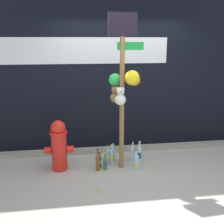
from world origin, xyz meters
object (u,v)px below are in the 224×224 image
object	(u,v)px
memorial_post	(123,76)
bottle_9	(136,162)
bottle_1	(108,156)
bottle_5	(100,161)
bottle_2	(105,163)
bottle_8	(133,153)
bottle_6	(113,154)
bottle_7	(98,162)
bottle_3	(139,154)
bottle_4	(111,157)
fire_hydrant	(59,145)
bottle_0	(121,156)

from	to	relation	value
memorial_post	bottle_9	bearing A→B (deg)	-29.91
bottle_1	bottle_5	distance (m)	0.23
bottle_2	bottle_8	xyz separation A→B (m)	(0.53, 0.29, 0.03)
bottle_6	bottle_9	bearing A→B (deg)	-47.68
bottle_8	bottle_7	bearing A→B (deg)	-155.64
bottle_3	bottle_8	bearing A→B (deg)	127.10
bottle_3	bottle_9	xyz separation A→B (m)	(-0.11, -0.25, -0.03)
bottle_6	bottle_7	world-z (taller)	bottle_7
bottle_2	bottle_6	distance (m)	0.34
bottle_5	bottle_8	xyz separation A→B (m)	(0.61, 0.19, 0.03)
bottle_2	bottle_7	distance (m)	0.13
bottle_4	fire_hydrant	bearing A→B (deg)	-177.42
bottle_0	memorial_post	bearing A→B (deg)	-89.54
bottle_1	bottle_3	size ratio (longest dim) A/B	0.81
fire_hydrant	bottle_4	bearing A→B (deg)	2.58
memorial_post	bottle_7	world-z (taller)	memorial_post
bottle_1	bottle_9	bearing A→B (deg)	-38.82
bottle_0	bottle_4	bearing A→B (deg)	-178.70
bottle_8	bottle_3	bearing A→B (deg)	-52.90
bottle_7	bottle_1	bearing A→B (deg)	51.68
memorial_post	bottle_0	distance (m)	1.41
bottle_4	bottle_8	xyz separation A→B (m)	(0.40, 0.13, 0.00)
bottle_5	bottle_8	world-z (taller)	bottle_8
bottle_5	bottle_9	distance (m)	0.62
bottle_2	bottle_6	world-z (taller)	bottle_6
bottle_1	bottle_4	bearing A→B (deg)	-69.05
bottle_0	bottle_6	world-z (taller)	bottle_0
bottle_4	bottle_7	size ratio (longest dim) A/B	1.01
bottle_6	bottle_5	bearing A→B (deg)	-144.10
memorial_post	bottle_8	distance (m)	1.45
fire_hydrant	bottle_6	distance (m)	0.99
fire_hydrant	bottle_5	bearing A→B (deg)	-1.50
bottle_0	bottle_2	world-z (taller)	bottle_0
fire_hydrant	bottle_1	bearing A→B (deg)	9.87
fire_hydrant	bottle_6	xyz separation A→B (m)	(0.93, 0.17, -0.29)
bottle_8	bottle_2	bearing A→B (deg)	-150.87
bottle_0	bottle_9	bearing A→B (deg)	-48.39
fire_hydrant	bottle_3	world-z (taller)	fire_hydrant
memorial_post	bottle_2	size ratio (longest dim) A/B	8.40
bottle_6	bottle_9	world-z (taller)	bottle_6
fire_hydrant	bottle_4	distance (m)	0.92
bottle_2	bottle_8	size ratio (longest dim) A/B	0.81
bottle_9	bottle_2	bearing A→B (deg)	171.61
bottle_2	bottle_7	world-z (taller)	bottle_7
bottle_5	bottle_7	world-z (taller)	bottle_7
bottle_4	bottle_6	distance (m)	0.14
bottle_3	bottle_4	xyz separation A→B (m)	(-0.49, -0.01, -0.02)
bottle_1	bottle_4	distance (m)	0.12
bottle_1	bottle_7	distance (m)	0.34
bottle_4	bottle_8	size ratio (longest dim) A/B	1.02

